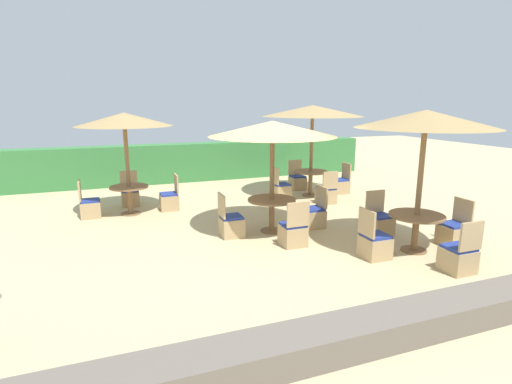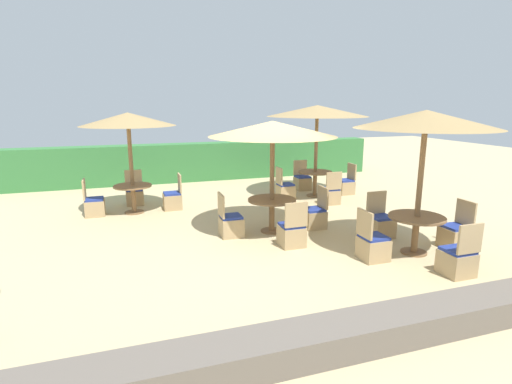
{
  "view_description": "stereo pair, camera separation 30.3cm",
  "coord_description": "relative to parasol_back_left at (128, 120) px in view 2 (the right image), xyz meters",
  "views": [
    {
      "loc": [
        -2.89,
        -7.16,
        2.79
      ],
      "look_at": [
        0.0,
        0.6,
        0.9
      ],
      "focal_mm": 28.0,
      "sensor_mm": 36.0,
      "label": 1
    },
    {
      "loc": [
        -2.6,
        -7.26,
        2.79
      ],
      "look_at": [
        0.0,
        0.6,
        0.9
      ],
      "focal_mm": 28.0,
      "sensor_mm": 36.0,
      "label": 2
    }
  ],
  "objects": [
    {
      "name": "ground_plane",
      "position": [
        2.47,
        -3.06,
        -2.35
      ],
      "size": [
        40.0,
        40.0,
        0.0
      ],
      "primitive_type": "plane",
      "color": "#C6B284"
    },
    {
      "name": "hedge_row",
      "position": [
        2.47,
        3.81,
        -1.68
      ],
      "size": [
        13.0,
        0.7,
        1.33
      ],
      "primitive_type": "cube",
      "color": "#387A3D",
      "rests_on": "ground_plane"
    },
    {
      "name": "stone_border",
      "position": [
        2.47,
        -6.78,
        -2.17
      ],
      "size": [
        10.0,
        0.56,
        0.36
      ],
      "primitive_type": "cube",
      "color": "#6B6056",
      "rests_on": "ground_plane"
    },
    {
      "name": "parasol_back_left",
      "position": [
        0.0,
        0.0,
        0.0
      ],
      "size": [
        2.3,
        2.3,
        2.52
      ],
      "color": "olive",
      "rests_on": "ground_plane"
    },
    {
      "name": "round_table_back_left",
      "position": [
        0.0,
        0.0,
        -1.8
      ],
      "size": [
        0.94,
        0.94,
        0.72
      ],
      "color": "olive",
      "rests_on": "ground_plane"
    },
    {
      "name": "patio_chair_back_left_north",
      "position": [
        0.05,
        0.9,
        -2.08
      ],
      "size": [
        0.46,
        0.46,
        0.93
      ],
      "rotation": [
        0.0,
        0.0,
        3.14
      ],
      "color": "tan",
      "rests_on": "ground_plane"
    },
    {
      "name": "patio_chair_back_left_west",
      "position": [
        -0.94,
        0.03,
        -2.08
      ],
      "size": [
        0.46,
        0.46,
        0.93
      ],
      "rotation": [
        0.0,
        0.0,
        -1.57
      ],
      "color": "tan",
      "rests_on": "ground_plane"
    },
    {
      "name": "patio_chair_back_left_east",
      "position": [
        0.99,
        0.06,
        -2.08
      ],
      "size": [
        0.46,
        0.46,
        0.93
      ],
      "rotation": [
        0.0,
        0.0,
        1.57
      ],
      "color": "tan",
      "rests_on": "ground_plane"
    },
    {
      "name": "parasol_center",
      "position": [
        2.81,
        -2.52,
        -0.12
      ],
      "size": [
        2.69,
        2.69,
        2.39
      ],
      "color": "olive",
      "rests_on": "ground_plane"
    },
    {
      "name": "round_table_center",
      "position": [
        2.81,
        -2.52,
        -1.77
      ],
      "size": [
        1.04,
        1.04,
        0.73
      ],
      "color": "olive",
      "rests_on": "ground_plane"
    },
    {
      "name": "patio_chair_center_east",
      "position": [
        3.82,
        -2.56,
        -2.08
      ],
      "size": [
        0.46,
        0.46,
        0.93
      ],
      "rotation": [
        0.0,
        0.0,
        1.57
      ],
      "color": "tan",
      "rests_on": "ground_plane"
    },
    {
      "name": "patio_chair_center_south",
      "position": [
        2.87,
        -3.48,
        -2.08
      ],
      "size": [
        0.46,
        0.46,
        0.93
      ],
      "color": "tan",
      "rests_on": "ground_plane"
    },
    {
      "name": "patio_chair_center_west",
      "position": [
        1.88,
        -2.52,
        -2.08
      ],
      "size": [
        0.46,
        0.46,
        0.93
      ],
      "rotation": [
        0.0,
        0.0,
        -1.57
      ],
      "color": "tan",
      "rests_on": "ground_plane"
    },
    {
      "name": "parasol_front_right",
      "position": [
        4.91,
        -4.55,
        0.12
      ],
      "size": [
        2.5,
        2.5,
        2.64
      ],
      "color": "olive",
      "rests_on": "ground_plane"
    },
    {
      "name": "round_table_front_right",
      "position": [
        4.91,
        -4.55,
        -1.79
      ],
      "size": [
        1.02,
        1.02,
        0.72
      ],
      "color": "olive",
      "rests_on": "ground_plane"
    },
    {
      "name": "patio_chair_front_right_south",
      "position": [
        4.9,
        -5.58,
        -2.08
      ],
      "size": [
        0.46,
        0.46,
        0.93
      ],
      "color": "tan",
      "rests_on": "ground_plane"
    },
    {
      "name": "patio_chair_front_right_north",
      "position": [
        4.87,
        -3.53,
        -2.08
      ],
      "size": [
        0.46,
        0.46,
        0.93
      ],
      "rotation": [
        0.0,
        0.0,
        3.14
      ],
      "color": "tan",
      "rests_on": "ground_plane"
    },
    {
      "name": "patio_chair_front_right_east",
      "position": [
        5.85,
        -4.56,
        -2.08
      ],
      "size": [
        0.46,
        0.46,
        0.93
      ],
      "rotation": [
        0.0,
        0.0,
        1.57
      ],
      "color": "tan",
      "rests_on": "ground_plane"
    },
    {
      "name": "patio_chair_front_right_west",
      "position": [
        3.97,
        -4.57,
        -2.08
      ],
      "size": [
        0.46,
        0.46,
        0.93
      ],
      "rotation": [
        0.0,
        0.0,
        -1.57
      ],
      "color": "tan",
      "rests_on": "ground_plane"
    },
    {
      "name": "parasol_back_right",
      "position": [
        5.22,
        0.23,
        0.16
      ],
      "size": [
        2.93,
        2.93,
        2.68
      ],
      "color": "olive",
      "rests_on": "ground_plane"
    },
    {
      "name": "round_table_back_right",
      "position": [
        5.22,
        0.23,
        -1.77
      ],
      "size": [
        1.01,
        1.01,
        0.75
      ],
      "color": "olive",
      "rests_on": "ground_plane"
    },
    {
      "name": "patio_chair_back_right_west",
      "position": [
        4.24,
        0.19,
        -2.08
      ],
      "size": [
        0.46,
        0.46,
        0.93
      ],
      "rotation": [
        0.0,
        0.0,
        -1.57
      ],
      "color": "tan",
      "rests_on": "ground_plane"
    },
    {
      "name": "patio_chair_back_right_north",
      "position": [
        5.24,
        1.16,
        -2.08
      ],
      "size": [
        0.46,
        0.46,
        0.93
      ],
      "rotation": [
        0.0,
        0.0,
        3.14
      ],
      "color": "tan",
      "rests_on": "ground_plane"
    },
    {
      "name": "patio_chair_back_right_east",
      "position": [
        6.24,
        0.18,
        -2.08
      ],
      "size": [
        0.46,
        0.46,
        0.93
      ],
      "rotation": [
        0.0,
        0.0,
        1.57
      ],
      "color": "tan",
      "rests_on": "ground_plane"
    },
    {
      "name": "patio_chair_back_right_south",
      "position": [
        5.19,
        -0.77,
        -2.08
      ],
      "size": [
        0.46,
        0.46,
        0.93
      ],
      "color": "tan",
      "rests_on": "ground_plane"
    }
  ]
}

